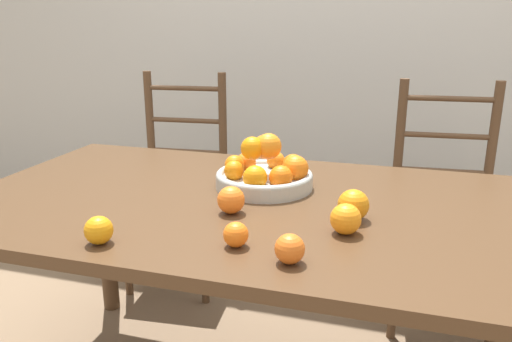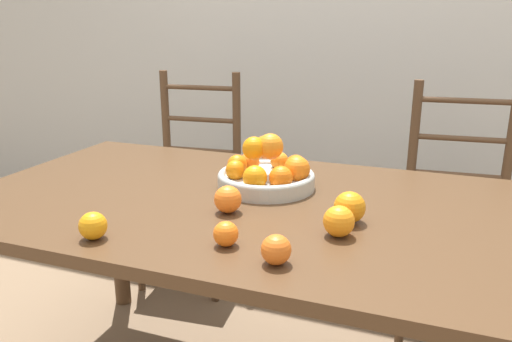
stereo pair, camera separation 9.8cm
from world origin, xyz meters
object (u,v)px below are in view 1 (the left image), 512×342
object	(u,v)px
orange_loose_3	(353,205)
orange_loose_4	(231,200)
chair_left	(179,188)
orange_loose_0	(290,249)
orange_loose_2	(99,230)
orange_loose_5	(236,234)
chair_right	(443,214)
orange_loose_1	(346,219)
fruit_bowl	(265,172)

from	to	relation	value
orange_loose_3	orange_loose_4	distance (m)	0.33
orange_loose_3	chair_left	world-z (taller)	chair_left
orange_loose_0	orange_loose_4	xyz separation A→B (m)	(-0.22, 0.25, 0.00)
orange_loose_0	orange_loose_2	world-z (taller)	orange_loose_2
orange_loose_0	orange_loose_3	world-z (taller)	orange_loose_3
orange_loose_0	orange_loose_5	bearing A→B (deg)	161.66
orange_loose_4	chair_right	distance (m)	1.13
orange_loose_0	chair_right	xyz separation A→B (m)	(0.41, 1.13, -0.30)
orange_loose_2	chair_right	xyz separation A→B (m)	(0.87, 1.17, -0.30)
orange_loose_0	orange_loose_1	world-z (taller)	orange_loose_1
orange_loose_0	orange_loose_4	distance (m)	0.33
orange_loose_0	orange_loose_1	distance (m)	0.22
orange_loose_5	fruit_bowl	bearing A→B (deg)	96.51
fruit_bowl	orange_loose_3	size ratio (longest dim) A/B	3.67
orange_loose_4	orange_loose_5	xyz separation A→B (m)	(0.08, -0.20, -0.01)
orange_loose_0	fruit_bowl	bearing A→B (deg)	111.46
fruit_bowl	orange_loose_4	bearing A→B (deg)	-97.61
orange_loose_4	chair_right	size ratio (longest dim) A/B	0.08
orange_loose_1	orange_loose_5	size ratio (longest dim) A/B	1.29
orange_loose_4	orange_loose_3	bearing A→B (deg)	8.03
fruit_bowl	chair_right	distance (m)	0.94
orange_loose_0	orange_loose_3	bearing A→B (deg)	69.92
fruit_bowl	orange_loose_0	xyz separation A→B (m)	(0.19, -0.48, -0.02)
orange_loose_3	orange_loose_4	bearing A→B (deg)	-171.97
fruit_bowl	orange_loose_0	distance (m)	0.52
orange_loose_1	chair_right	xyz separation A→B (m)	(0.31, 0.94, -0.31)
orange_loose_2	orange_loose_3	world-z (taller)	orange_loose_3
orange_loose_2	orange_loose_1	bearing A→B (deg)	22.10
chair_left	chair_right	distance (m)	1.22
orange_loose_2	orange_loose_4	xyz separation A→B (m)	(0.24, 0.28, 0.00)
orange_loose_0	orange_loose_4	bearing A→B (deg)	132.01
fruit_bowl	chair_left	size ratio (longest dim) A/B	0.30
orange_loose_4	chair_right	world-z (taller)	chair_right
orange_loose_1	orange_loose_2	size ratio (longest dim) A/B	1.14
chair_right	chair_left	bearing A→B (deg)	175.28
orange_loose_5	chair_left	distance (m)	1.31
orange_loose_1	chair_left	world-z (taller)	chair_left
orange_loose_2	chair_right	bearing A→B (deg)	53.32
orange_loose_3	orange_loose_5	bearing A→B (deg)	-135.12
fruit_bowl	orange_loose_2	size ratio (longest dim) A/B	4.49
orange_loose_0	orange_loose_2	size ratio (longest dim) A/B	0.98
orange_loose_3	chair_right	bearing A→B (deg)	70.14
orange_loose_3	chair_left	size ratio (longest dim) A/B	0.08
orange_loose_3	orange_loose_5	distance (m)	0.35
orange_loose_5	chair_left	bearing A→B (deg)	121.43
orange_loose_5	chair_right	world-z (taller)	chair_right
orange_loose_4	orange_loose_5	bearing A→B (deg)	-67.78
chair_right	orange_loose_3	bearing A→B (deg)	-114.58
orange_loose_0	orange_loose_1	bearing A→B (deg)	63.21
orange_loose_2	orange_loose_0	bearing A→B (deg)	3.90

